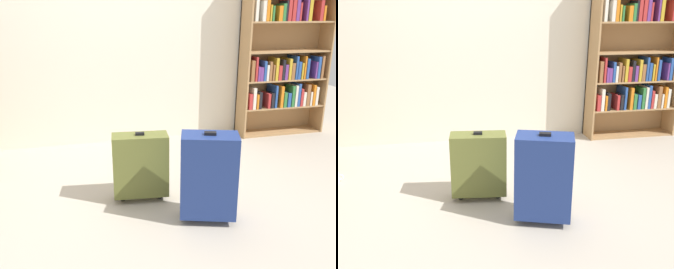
{
  "view_description": "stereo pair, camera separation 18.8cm",
  "coord_description": "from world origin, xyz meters",
  "views": [
    {
      "loc": [
        -0.57,
        -2.52,
        1.46
      ],
      "look_at": [
        0.11,
        0.13,
        0.55
      ],
      "focal_mm": 39.74,
      "sensor_mm": 36.0,
      "label": 1
    },
    {
      "loc": [
        -0.39,
        -2.56,
        1.46
      ],
      "look_at": [
        0.11,
        0.13,
        0.55
      ],
      "focal_mm": 39.74,
      "sensor_mm": 36.0,
      "label": 2
    }
  ],
  "objects": [
    {
      "name": "ground_plane",
      "position": [
        0.0,
        0.0,
        0.0
      ],
      "size": [
        9.1,
        9.1,
        0.0
      ],
      "primitive_type": "plane",
      "color": "#B2A899"
    },
    {
      "name": "back_wall",
      "position": [
        0.0,
        1.69,
        1.3
      ],
      "size": [
        5.2,
        0.1,
        2.6
      ],
      "primitive_type": "cube",
      "color": "beige",
      "rests_on": "ground"
    },
    {
      "name": "suitcase_navy_blue",
      "position": [
        0.3,
        -0.26,
        0.35
      ],
      "size": [
        0.45,
        0.34,
        0.68
      ],
      "color": "navy",
      "rests_on": "ground"
    },
    {
      "name": "bookshelf",
      "position": [
        1.88,
        1.48,
        1.05
      ],
      "size": [
        1.07,
        0.29,
        1.99
      ],
      "color": "#A87F51",
      "rests_on": "ground"
    },
    {
      "name": "suitcase_olive",
      "position": [
        -0.11,
        0.17,
        0.3
      ],
      "size": [
        0.45,
        0.24,
        0.57
      ],
      "color": "brown",
      "rests_on": "ground"
    }
  ]
}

